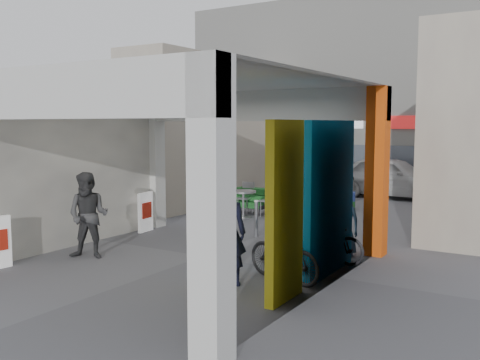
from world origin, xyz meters
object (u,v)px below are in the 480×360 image
Objects in this scene: man_elderly at (343,221)px; bicycle_front at (323,240)px; man_with_dog at (227,233)px; bicycle_rear at (283,254)px; white_van at (391,177)px; produce_stand at (250,203)px; border_collie at (208,245)px; man_crates at (341,178)px; cafe_set at (245,205)px; man_back_turned at (88,215)px.

bicycle_front is (-0.15, -0.71, -0.29)m from man_elderly.
bicycle_rear is at bearing -165.59° from man_with_dog.
white_van is (-1.52, 10.06, 0.32)m from bicycle_front.
man_with_dog is (3.42, -6.56, 0.59)m from produce_stand.
man_crates is at bearing 90.73° from border_collie.
white_van is (2.69, 5.78, 0.46)m from produce_stand.
white_van is at bearing 83.63° from border_collie.
man_crates is at bearing -109.76° from man_with_dog.
white_van reaches higher than cafe_set.
man_back_turned reaches higher than border_collie.
white_van is at bearing -117.07° from man_with_dog.
cafe_set is 1.36× the size of produce_stand.
produce_stand is 5.65m from man_elderly.
border_collie is 0.43× the size of man_crates.
cafe_set is 0.93× the size of bicycle_front.
white_van is at bearing 52.94° from man_back_turned.
man_back_turned reaches higher than white_van.
bicycle_front is (4.21, -4.28, 0.14)m from produce_stand.
cafe_set is at bearing -91.97° from produce_stand.
white_van is at bearing 67.71° from cafe_set.
bicycle_rear is at bearing -169.59° from white_van.
man_with_dog is 12.36m from white_van.
cafe_set is 0.88× the size of man_with_dog.
man_with_dog reaches higher than bicycle_rear.
man_back_turned is 4.19m from bicycle_rear.
produce_stand is at bearing -92.91° from man_with_dog.
bicycle_rear is (4.13, -5.85, 0.18)m from produce_stand.
man_crates is (1.34, 4.33, 0.50)m from cafe_set.
bicycle_rear is at bearing -69.70° from produce_stand.
man_back_turned reaches higher than man_elderly.
produce_stand is at bearing 51.61° from bicycle_rear.
man_with_dog is at bearing 151.25° from bicycle_rear.
white_van is (2.68, 12.26, -0.11)m from man_back_turned.
white_van is at bearing 106.89° from man_elderly.
produce_stand is 0.80× the size of man_elderly.
border_collie is at bearing 90.21° from bicycle_rear.
produce_stand is 7.42m from man_with_dog.
man_back_turned is at bearing -91.05° from cafe_set.
produce_stand is 5.67m from border_collie.
produce_stand is 6.39m from white_van.
man_elderly is (4.25, -3.07, 0.39)m from cafe_set.
bicycle_front is (4.20, 2.20, -0.43)m from man_back_turned.
cafe_set is 1.08× the size of man_elderly.
man_crates reaches higher than border_collie.
bicycle_front is at bearing -60.41° from produce_stand.
man_crates is at bearing 72.76° from cafe_set.
produce_stand is 0.65× the size of man_with_dog.
bicycle_front is at bearing -42.71° from cafe_set.
man_with_dog reaches higher than cafe_set.
man_crates is at bearing 151.11° from white_van.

